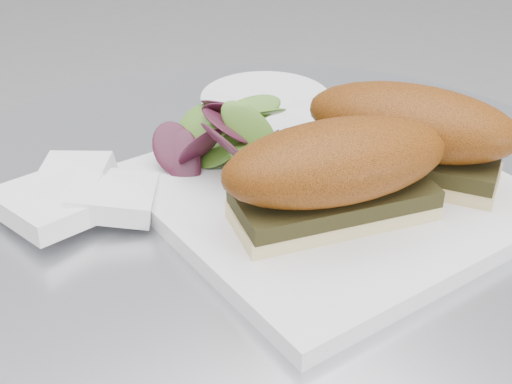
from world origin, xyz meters
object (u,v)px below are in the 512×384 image
Objects in this scene: sandwich_right at (410,132)px; saucer at (265,101)px; sandwich_left at (336,171)px; plate at (329,195)px.

sandwich_right is 0.22m from saucer.
sandwich_left and sandwich_right have the same top height.
saucer is at bearing 72.39° from plate.
sandwich_right is at bearing -16.08° from plate.
plate is 1.47× the size of sandwich_right.
sandwich_right is (0.09, 0.02, 0.00)m from sandwich_left.
sandwich_right is at bearing -88.54° from saucer.
saucer is at bearing 146.70° from sandwich_right.
sandwich_right reaches higher than plate.
plate is 2.01× the size of saucer.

